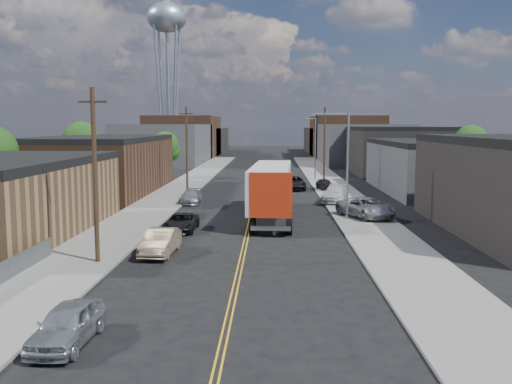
# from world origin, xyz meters

# --- Properties ---
(ground) EXTENTS (260.00, 260.00, 0.00)m
(ground) POSITION_xyz_m (0.00, 60.00, 0.00)
(ground) COLOR black
(ground) RESTS_ON ground
(centerline) EXTENTS (0.32, 120.00, 0.01)m
(centerline) POSITION_xyz_m (0.00, 45.00, 0.01)
(centerline) COLOR gold
(centerline) RESTS_ON ground
(sidewalk_left) EXTENTS (5.00, 140.00, 0.15)m
(sidewalk_left) POSITION_xyz_m (-9.50, 45.00, 0.07)
(sidewalk_left) COLOR slate
(sidewalk_left) RESTS_ON ground
(sidewalk_right) EXTENTS (5.00, 140.00, 0.15)m
(sidewalk_right) POSITION_xyz_m (9.50, 45.00, 0.07)
(sidewalk_right) COLOR slate
(sidewalk_right) RESTS_ON ground
(warehouse_brown) EXTENTS (12.00, 26.00, 6.60)m
(warehouse_brown) POSITION_xyz_m (-18.00, 44.00, 3.30)
(warehouse_brown) COLOR #4C301E
(warehouse_brown) RESTS_ON ground
(industrial_right_b) EXTENTS (14.00, 24.00, 6.10)m
(industrial_right_b) POSITION_xyz_m (22.00, 46.00, 3.05)
(industrial_right_b) COLOR #3C3C3F
(industrial_right_b) RESTS_ON ground
(industrial_right_c) EXTENTS (14.00, 22.00, 7.60)m
(industrial_right_c) POSITION_xyz_m (22.00, 72.00, 3.80)
(industrial_right_c) COLOR black
(industrial_right_c) RESTS_ON ground
(skyline_left_a) EXTENTS (16.00, 30.00, 8.00)m
(skyline_left_a) POSITION_xyz_m (-20.00, 95.00, 4.00)
(skyline_left_a) COLOR #3C3C3F
(skyline_left_a) RESTS_ON ground
(skyline_right_a) EXTENTS (16.00, 30.00, 8.00)m
(skyline_right_a) POSITION_xyz_m (20.00, 95.00, 4.00)
(skyline_right_a) COLOR #3C3C3F
(skyline_right_a) RESTS_ON ground
(skyline_left_b) EXTENTS (16.00, 26.00, 10.00)m
(skyline_left_b) POSITION_xyz_m (-20.00, 120.00, 5.00)
(skyline_left_b) COLOR #4C301E
(skyline_left_b) RESTS_ON ground
(skyline_right_b) EXTENTS (16.00, 26.00, 10.00)m
(skyline_right_b) POSITION_xyz_m (20.00, 120.00, 5.00)
(skyline_right_b) COLOR #4C301E
(skyline_right_b) RESTS_ON ground
(skyline_left_c) EXTENTS (16.00, 40.00, 7.00)m
(skyline_left_c) POSITION_xyz_m (-20.00, 140.00, 3.50)
(skyline_left_c) COLOR black
(skyline_left_c) RESTS_ON ground
(skyline_right_c) EXTENTS (16.00, 40.00, 7.00)m
(skyline_right_c) POSITION_xyz_m (20.00, 140.00, 3.50)
(skyline_right_c) COLOR black
(skyline_right_c) RESTS_ON ground
(water_tower) EXTENTS (9.00, 9.00, 36.90)m
(water_tower) POSITION_xyz_m (-22.00, 110.00, 30.65)
(water_tower) COLOR gray
(water_tower) RESTS_ON ground
(streetlight_near) EXTENTS (3.39, 0.25, 9.00)m
(streetlight_near) POSITION_xyz_m (7.60, 25.00, 5.33)
(streetlight_near) COLOR gray
(streetlight_near) RESTS_ON ground
(streetlight_far) EXTENTS (3.39, 0.25, 9.00)m
(streetlight_far) POSITION_xyz_m (7.60, 60.00, 5.33)
(streetlight_far) COLOR gray
(streetlight_far) RESTS_ON ground
(utility_pole_left_near) EXTENTS (1.60, 0.26, 10.00)m
(utility_pole_left_near) POSITION_xyz_m (-8.20, 10.00, 5.14)
(utility_pole_left_near) COLOR black
(utility_pole_left_near) RESTS_ON ground
(utility_pole_left_far) EXTENTS (1.60, 0.26, 10.00)m
(utility_pole_left_far) POSITION_xyz_m (-8.20, 45.00, 5.14)
(utility_pole_left_far) COLOR black
(utility_pole_left_far) RESTS_ON ground
(utility_pole_right) EXTENTS (1.60, 0.26, 10.00)m
(utility_pole_right) POSITION_xyz_m (8.20, 48.00, 5.14)
(utility_pole_right) COLOR black
(utility_pole_right) RESTS_ON ground
(tree_left_mid) EXTENTS (5.10, 5.04, 8.37)m
(tree_left_mid) POSITION_xyz_m (-23.94, 55.00, 5.48)
(tree_left_mid) COLOR black
(tree_left_mid) RESTS_ON ground
(tree_left_far) EXTENTS (4.35, 4.20, 6.97)m
(tree_left_far) POSITION_xyz_m (-13.94, 62.00, 4.57)
(tree_left_far) COLOR black
(tree_left_far) RESTS_ON ground
(tree_right_far) EXTENTS (4.85, 4.76, 7.91)m
(tree_right_far) POSITION_xyz_m (30.06, 60.00, 5.18)
(tree_right_far) COLOR black
(tree_right_far) RESTS_ON ground
(semi_truck) EXTENTS (3.66, 17.68, 4.61)m
(semi_truck) POSITION_xyz_m (1.71, 26.74, 2.63)
(semi_truck) COLOR silver
(semi_truck) RESTS_ON ground
(car_left_a) EXTENTS (1.92, 4.44, 1.49)m
(car_left_a) POSITION_xyz_m (-5.63, -2.00, 0.75)
(car_left_a) COLOR #AEB2B4
(car_left_a) RESTS_ON ground
(car_left_b) EXTENTS (1.91, 4.86, 1.57)m
(car_left_b) POSITION_xyz_m (-5.04, 12.38, 0.79)
(car_left_b) COLOR #8F7A5E
(car_left_b) RESTS_ON ground
(car_left_c) EXTENTS (2.25, 4.79, 1.32)m
(car_left_c) POSITION_xyz_m (-5.00, 20.15, 0.66)
(car_left_c) COLOR black
(car_left_c) RESTS_ON ground
(car_left_d) EXTENTS (2.00, 4.73, 1.36)m
(car_left_d) POSITION_xyz_m (-6.40, 35.23, 0.68)
(car_left_d) COLOR #A6A7AB
(car_left_d) RESTS_ON ground
(car_right_lot_a) EXTENTS (5.05, 6.56, 1.65)m
(car_right_lot_a) POSITION_xyz_m (9.71, 26.05, 0.98)
(car_right_lot_a) COLOR #A4A8A9
(car_right_lot_a) RESTS_ON sidewalk_right
(car_right_lot_b) EXTENTS (3.60, 5.98, 1.62)m
(car_right_lot_b) POSITION_xyz_m (8.20, 35.75, 0.96)
(car_right_lot_b) COLOR silver
(car_right_lot_b) RESTS_ON sidewalk_right
(car_right_lot_c) EXTENTS (2.20, 4.01, 1.29)m
(car_right_lot_c) POSITION_xyz_m (8.20, 46.88, 0.80)
(car_right_lot_c) COLOR black
(car_right_lot_c) RESTS_ON sidewalk_right
(car_ahead_truck) EXTENTS (2.86, 5.89, 1.61)m
(car_ahead_truck) POSITION_xyz_m (4.50, 47.88, 0.81)
(car_ahead_truck) COLOR black
(car_ahead_truck) RESTS_ON ground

